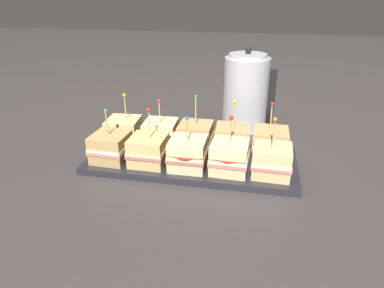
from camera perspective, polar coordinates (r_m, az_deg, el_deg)
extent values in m
plane|color=#383333|center=(0.93, 0.00, -3.25)|extent=(6.00, 6.00, 0.00)
cube|color=#232328|center=(0.93, 0.00, -2.97)|extent=(0.55, 0.24, 0.01)
cube|color=#232328|center=(0.93, 0.00, -2.48)|extent=(0.55, 0.24, 0.01)
cube|color=tan|center=(0.93, -13.25, -1.76)|extent=(0.09, 0.09, 0.03)
cube|color=tan|center=(0.92, -13.36, -0.73)|extent=(0.10, 0.10, 0.01)
cube|color=beige|center=(0.92, -13.41, -0.27)|extent=(0.10, 0.10, 0.01)
cube|color=tan|center=(0.91, -13.52, 0.75)|extent=(0.09, 0.09, 0.03)
cylinder|color=tan|center=(0.90, -13.96, 3.21)|extent=(0.00, 0.01, 0.08)
sphere|color=green|center=(0.89, -14.20, 5.43)|extent=(0.01, 0.01, 0.01)
cube|color=tan|center=(0.90, -7.20, -2.34)|extent=(0.09, 0.09, 0.03)
cube|color=#B26B60|center=(0.89, -7.27, -1.26)|extent=(0.09, 0.09, 0.01)
cube|color=beige|center=(0.89, -7.29, -0.79)|extent=(0.09, 0.09, 0.01)
cube|color=#E0B771|center=(0.88, -7.36, 0.26)|extent=(0.09, 0.09, 0.03)
cylinder|color=tan|center=(0.86, -7.15, 3.09)|extent=(0.00, 0.01, 0.09)
sphere|color=red|center=(0.85, -7.30, 5.67)|extent=(0.01, 0.01, 0.01)
cube|color=beige|center=(0.87, -0.49, -3.04)|extent=(0.09, 0.09, 0.03)
cube|color=#B26B60|center=(0.86, -0.50, -1.94)|extent=(0.09, 0.09, 0.01)
cube|color=beige|center=(0.86, -0.50, -1.46)|extent=(0.09, 0.09, 0.01)
cylinder|color=red|center=(0.84, -0.71, -1.57)|extent=(0.07, 0.07, 0.00)
cube|color=beige|center=(0.85, -0.50, -0.13)|extent=(0.09, 0.09, 0.03)
cylinder|color=tan|center=(0.83, -0.52, 2.11)|extent=(0.00, 0.01, 0.07)
sphere|color=blue|center=(0.81, -0.53, 4.30)|extent=(0.01, 0.01, 0.01)
cube|color=beige|center=(0.86, 6.18, -3.59)|extent=(0.09, 0.09, 0.03)
cube|color=tan|center=(0.85, 6.24, -2.48)|extent=(0.10, 0.10, 0.01)
cube|color=beige|center=(0.85, 6.26, -1.99)|extent=(0.10, 0.10, 0.01)
cylinder|color=red|center=(0.83, 6.18, -2.11)|extent=(0.07, 0.07, 0.00)
cube|color=beige|center=(0.84, 6.33, -0.65)|extent=(0.09, 0.09, 0.03)
cylinder|color=tan|center=(0.83, 6.45, 2.09)|extent=(0.00, 0.01, 0.07)
sphere|color=red|center=(0.81, 6.57, 4.36)|extent=(0.01, 0.01, 0.01)
cube|color=#DBB77A|center=(0.86, 13.02, -4.06)|extent=(0.09, 0.09, 0.03)
cube|color=tan|center=(0.85, 13.14, -2.96)|extent=(0.10, 0.10, 0.01)
cube|color=beige|center=(0.85, 13.19, -2.47)|extent=(0.10, 0.10, 0.01)
cube|color=#E8C281|center=(0.84, 13.31, -1.39)|extent=(0.09, 0.09, 0.03)
cylinder|color=tan|center=(0.82, 13.43, 1.33)|extent=(0.00, 0.01, 0.08)
sphere|color=orange|center=(0.80, 13.72, 4.01)|extent=(0.01, 0.01, 0.01)
cube|color=#DBB77A|center=(1.02, -11.14, 0.81)|extent=(0.09, 0.09, 0.03)
cube|color=tan|center=(1.01, -11.23, 1.78)|extent=(0.10, 0.10, 0.01)
cube|color=beige|center=(1.01, -11.26, 2.20)|extent=(0.10, 0.10, 0.01)
cylinder|color=red|center=(1.00, -11.62, 2.17)|extent=(0.05, 0.05, 0.00)
cube|color=#E8C281|center=(1.00, -11.36, 3.36)|extent=(0.09, 0.09, 0.03)
cylinder|color=tan|center=(0.99, -11.05, 5.82)|extent=(0.00, 0.00, 0.08)
sphere|color=orange|center=(0.98, -11.24, 8.00)|extent=(0.01, 0.01, 0.01)
cube|color=beige|center=(0.99, -5.17, 0.34)|extent=(0.09, 0.09, 0.03)
cube|color=tan|center=(0.98, -5.21, 1.33)|extent=(0.10, 0.10, 0.01)
cube|color=beige|center=(0.98, -5.23, 1.77)|extent=(0.10, 0.10, 0.01)
cylinder|color=red|center=(0.96, -5.49, 1.73)|extent=(0.06, 0.06, 0.00)
cube|color=beige|center=(0.97, -5.28, 2.96)|extent=(0.09, 0.09, 0.03)
cylinder|color=tan|center=(0.95, -5.42, 5.11)|extent=(0.00, 0.01, 0.07)
sphere|color=red|center=(0.94, -5.51, 7.14)|extent=(0.01, 0.01, 0.01)
cube|color=tan|center=(0.97, 0.78, -0.14)|extent=(0.09, 0.09, 0.03)
cube|color=tan|center=(0.96, 0.78, 0.88)|extent=(0.10, 0.10, 0.01)
cube|color=beige|center=(0.95, 0.79, 1.33)|extent=(0.09, 0.09, 0.01)
cylinder|color=red|center=(0.94, 0.62, 1.27)|extent=(0.06, 0.06, 0.00)
cube|color=tan|center=(0.95, 0.79, 2.54)|extent=(0.09, 0.09, 0.03)
cylinder|color=tan|center=(0.93, 0.91, 5.34)|extent=(0.00, 0.01, 0.09)
sphere|color=green|center=(0.91, 0.93, 7.92)|extent=(0.01, 0.01, 0.01)
cube|color=tan|center=(0.95, 6.62, -0.68)|extent=(0.09, 0.09, 0.03)
cube|color=tan|center=(0.94, 6.67, 0.34)|extent=(0.10, 0.10, 0.01)
cube|color=beige|center=(0.94, 6.69, 0.80)|extent=(0.10, 0.10, 0.01)
cylinder|color=red|center=(0.92, 6.63, 0.74)|extent=(0.06, 0.06, 0.00)
cube|color=tan|center=(0.93, 6.76, 2.03)|extent=(0.09, 0.09, 0.03)
cylinder|color=tan|center=(0.92, 7.05, 4.75)|extent=(0.00, 0.01, 0.08)
sphere|color=yellow|center=(0.91, 7.18, 7.05)|extent=(0.01, 0.01, 0.01)
cube|color=tan|center=(0.95, 12.77, -1.20)|extent=(0.09, 0.09, 0.03)
cube|color=tan|center=(0.94, 12.87, -0.18)|extent=(0.09, 0.09, 0.01)
cube|color=beige|center=(0.94, 12.92, 0.27)|extent=(0.09, 0.09, 0.01)
cylinder|color=red|center=(0.92, 12.96, 0.20)|extent=(0.07, 0.07, 0.00)
cube|color=tan|center=(0.93, 13.04, 1.50)|extent=(0.09, 0.09, 0.03)
cylinder|color=tan|center=(0.92, 13.02, 4.19)|extent=(0.00, 0.00, 0.08)
sphere|color=red|center=(0.90, 13.26, 6.55)|extent=(0.01, 0.01, 0.01)
cylinder|color=#B7BABF|center=(1.15, 8.90, 8.29)|extent=(0.15, 0.15, 0.24)
cylinder|color=#B7BABF|center=(1.13, 9.32, 14.33)|extent=(0.12, 0.12, 0.01)
sphere|color=black|center=(1.12, 9.38, 15.13)|extent=(0.02, 0.02, 0.02)
cube|color=black|center=(1.15, 13.23, 8.51)|extent=(0.02, 0.02, 0.14)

